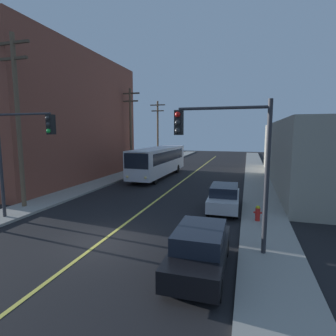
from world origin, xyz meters
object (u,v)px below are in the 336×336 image
object	(u,v)px
utility_pole_mid	(131,126)
parked_car_black	(200,249)
parked_car_silver	(224,197)
utility_pole_far	(158,129)
traffic_signal_left_corner	(21,144)
city_bus	(159,160)
utility_pole_near	(18,114)
traffic_signal_right_corner	(227,148)
fire_hydrant	(258,213)

from	to	relation	value
utility_pole_mid	parked_car_black	bearing A→B (deg)	-60.22
utility_pole_mid	parked_car_silver	bearing A→B (deg)	-47.45
parked_car_silver	utility_pole_far	distance (m)	27.21
utility_pole_far	traffic_signal_left_corner	size ratio (longest dim) A/B	1.59
parked_car_silver	parked_car_black	bearing A→B (deg)	-91.23
city_bus	parked_car_black	world-z (taller)	city_bus
city_bus	utility_pole_far	bearing A→B (deg)	109.13
utility_pole_near	utility_pole_far	xyz separation A→B (m)	(0.03, 27.01, -0.58)
utility_pole_near	utility_pole_mid	size ratio (longest dim) A/B	1.07
utility_pole_near	traffic_signal_right_corner	size ratio (longest dim) A/B	1.78
city_bus	utility_pole_mid	bearing A→B (deg)	150.36
city_bus	utility_pole_near	xyz separation A→B (m)	(-4.43, -14.32, 4.19)
utility_pole_near	traffic_signal_left_corner	bearing A→B (deg)	-43.61
utility_pole_mid	utility_pole_far	distance (m)	10.17
city_bus	utility_pole_far	xyz separation A→B (m)	(-4.40, 12.69, 3.60)
traffic_signal_left_corner	traffic_signal_right_corner	xyz separation A→B (m)	(10.82, -0.73, 0.00)
utility_pole_mid	traffic_signal_left_corner	bearing A→B (deg)	-83.40
city_bus	traffic_signal_right_corner	xyz separation A→B (m)	(8.56, -17.11, 2.49)
utility_pole_near	utility_pole_mid	bearing A→B (deg)	90.06
parked_car_black	fire_hydrant	xyz separation A→B (m)	(2.13, 5.94, -0.26)
utility_pole_mid	fire_hydrant	world-z (taller)	utility_pole_mid
parked_car_black	traffic_signal_right_corner	world-z (taller)	traffic_signal_right_corner
fire_hydrant	parked_car_black	bearing A→B (deg)	-109.74
parked_car_silver	fire_hydrant	xyz separation A→B (m)	(1.96, -1.98, -0.26)
utility_pole_mid	traffic_signal_left_corner	distance (m)	19.09
parked_car_silver	traffic_signal_left_corner	distance (m)	12.09
traffic_signal_left_corner	traffic_signal_right_corner	world-z (taller)	same
utility_pole_near	city_bus	bearing A→B (deg)	72.81
city_bus	traffic_signal_right_corner	bearing A→B (deg)	-63.42
city_bus	fire_hydrant	bearing A→B (deg)	-52.53
utility_pole_far	traffic_signal_right_corner	size ratio (longest dim) A/B	1.59
utility_pole_far	utility_pole_near	bearing A→B (deg)	-90.05
utility_pole_mid	fire_hydrant	distance (m)	21.84
fire_hydrant	parked_car_silver	bearing A→B (deg)	134.80
utility_pole_far	fire_hydrant	distance (m)	29.89
parked_car_black	utility_pole_near	xyz separation A→B (m)	(-12.30, 4.68, 5.16)
traffic_signal_left_corner	fire_hydrant	distance (m)	13.24
parked_car_silver	traffic_signal_left_corner	size ratio (longest dim) A/B	0.74
utility_pole_mid	traffic_signal_right_corner	size ratio (longest dim) A/B	1.66
parked_car_silver	utility_pole_mid	bearing A→B (deg)	132.55
fire_hydrant	utility_pole_near	bearing A→B (deg)	-174.98
parked_car_silver	utility_pole_far	xyz separation A→B (m)	(-12.44, 23.76, 4.58)
parked_car_silver	city_bus	bearing A→B (deg)	125.98
utility_pole_mid	city_bus	bearing A→B (deg)	-29.64
utility_pole_far	city_bus	bearing A→B (deg)	-70.87
utility_pole_near	traffic_signal_left_corner	xyz separation A→B (m)	(2.17, -2.07, -1.70)
utility_pole_far	utility_pole_mid	bearing A→B (deg)	-90.24
utility_pole_far	traffic_signal_left_corner	distance (m)	29.18
fire_hydrant	traffic_signal_left_corner	bearing A→B (deg)	-164.78
city_bus	traffic_signal_right_corner	size ratio (longest dim) A/B	2.03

